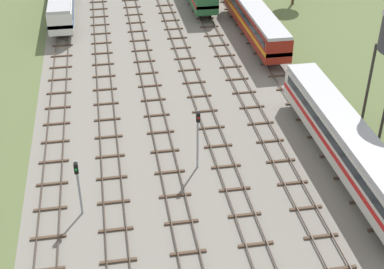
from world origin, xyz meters
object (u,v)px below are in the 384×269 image
Objects in this scene: passenger_coach_right_near at (347,141)px; diesel_railcar_right_mid at (254,18)px; signal_post_nearest at (198,132)px; signal_post_near at (78,181)px.

diesel_railcar_right_mid is (0.00, 27.25, -0.02)m from passenger_coach_right_near.
diesel_railcar_right_mid is 3.90× the size of signal_post_nearest.
signal_post_near is (-9.09, -4.15, -0.41)m from signal_post_nearest.
passenger_coach_right_near is 11.56m from signal_post_nearest.
signal_post_near is at bearing -174.01° from passenger_coach_right_near.
diesel_railcar_right_mid is at bearing 90.00° from passenger_coach_right_near.
signal_post_nearest reaches higher than diesel_railcar_right_mid.
passenger_coach_right_near is at bearing 5.99° from signal_post_near.
passenger_coach_right_near is at bearing -10.01° from signal_post_nearest.
signal_post_nearest is (-11.36, -25.24, 0.75)m from diesel_railcar_right_mid.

